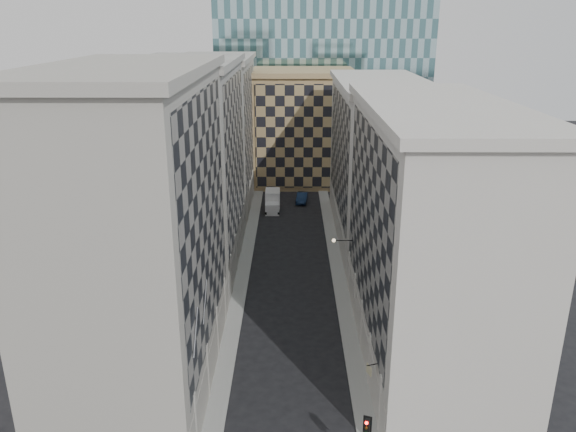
{
  "coord_description": "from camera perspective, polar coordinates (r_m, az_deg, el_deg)",
  "views": [
    {
      "loc": [
        0.04,
        -26.6,
        26.36
      ],
      "look_at": [
        -0.19,
        13.37,
        12.41
      ],
      "focal_mm": 35.0,
      "sensor_mm": 36.0,
      "label": 1
    }
  ],
  "objects": [
    {
      "name": "dark_car",
      "position": [
        85.91,
        1.44,
        1.87
      ],
      "size": [
        2.06,
        4.62,
        1.47
      ],
      "primitive_type": "imported",
      "rotation": [
        0.0,
        0.0,
        -0.11
      ],
      "color": "#11213E",
      "rests_on": "ground"
    },
    {
      "name": "bldg_right_a",
      "position": [
        45.88,
        13.97,
        -1.82
      ],
      "size": [
        10.8,
        26.8,
        20.7
      ],
      "color": "beige",
      "rests_on": "ground"
    },
    {
      "name": "bldg_left_b",
      "position": [
        62.43,
        -9.8,
        5.01
      ],
      "size": [
        10.8,
        22.8,
        22.7
      ],
      "color": "gray",
      "rests_on": "ground"
    },
    {
      "name": "shop_sign",
      "position": [
        40.12,
        8.26,
        -15.16
      ],
      "size": [
        0.79,
        0.69,
        0.79
      ],
      "rotation": [
        0.0,
        0.0,
        0.31
      ],
      "color": "black",
      "rests_on": "ground"
    },
    {
      "name": "bldg_left_c",
      "position": [
        83.78,
        -7.25,
        8.4
      ],
      "size": [
        10.8,
        22.8,
        21.7
      ],
      "color": "#A5A195",
      "rests_on": "ground"
    },
    {
      "name": "tan_block",
      "position": [
        96.02,
        1.51,
        9.08
      ],
      "size": [
        16.8,
        14.8,
        18.8
      ],
      "color": "tan",
      "rests_on": "ground"
    },
    {
      "name": "bracket_lamp",
      "position": [
        54.64,
        4.86,
        -2.49
      ],
      "size": [
        1.98,
        0.36,
        0.36
      ],
      "color": "black",
      "rests_on": "ground"
    },
    {
      "name": "sidewalk_east",
      "position": [
        62.63,
        5.09,
        -5.67
      ],
      "size": [
        1.5,
        100.0,
        0.15
      ],
      "primitive_type": "cube",
      "color": "gray",
      "rests_on": "ground"
    },
    {
      "name": "box_truck",
      "position": [
        82.23,
        -1.58,
        1.43
      ],
      "size": [
        2.15,
        5.18,
        2.83
      ],
      "rotation": [
        0.0,
        0.0,
        0.01
      ],
      "color": "silver",
      "rests_on": "ground"
    },
    {
      "name": "sidewalk_west",
      "position": [
        62.63,
        -4.57,
        -5.65
      ],
      "size": [
        1.5,
        100.0,
        0.15
      ],
      "primitive_type": "cube",
      "color": "gray",
      "rests_on": "ground"
    },
    {
      "name": "flagpoles_left",
      "position": [
        37.89,
        -8.88,
        -10.01
      ],
      "size": [
        0.1,
        6.33,
        2.33
      ],
      "color": "gray",
      "rests_on": "ground"
    },
    {
      "name": "church_tower",
      "position": [
        108.6,
        0.32,
        19.55
      ],
      "size": [
        7.2,
        7.2,
        51.5
      ],
      "color": "#2B2521",
      "rests_on": "ground"
    },
    {
      "name": "bldg_left_a",
      "position": [
        41.77,
        -14.86,
        -1.81
      ],
      "size": [
        10.8,
        22.8,
        23.7
      ],
      "color": "#A5A195",
      "rests_on": "ground"
    },
    {
      "name": "bldg_right_b",
      "position": [
        71.39,
        9.11,
        5.62
      ],
      "size": [
        10.8,
        28.8,
        19.7
      ],
      "color": "beige",
      "rests_on": "ground"
    }
  ]
}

